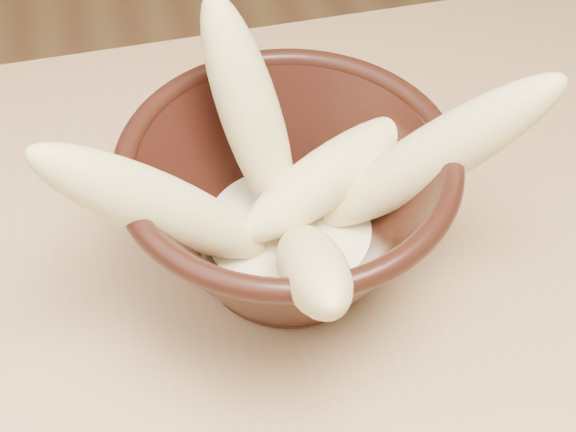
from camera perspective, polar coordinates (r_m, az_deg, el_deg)
The scene contains 7 objects.
bowl at distance 0.55m, azimuth -0.00°, elevation 0.73°, with size 0.23×0.23×0.12m.
milk_puddle at distance 0.58m, azimuth 0.00°, elevation -1.32°, with size 0.13×0.13×0.02m, color #F5E7C5.
banana_upright at distance 0.55m, azimuth -2.77°, elevation 7.49°, with size 0.04×0.04×0.17m, color #E2D085.
banana_left at distance 0.51m, azimuth -9.21°, elevation 0.72°, with size 0.04×0.04×0.18m, color #E2D085.
banana_right at distance 0.54m, azimuth 10.37°, elevation 4.23°, with size 0.04×0.04×0.19m, color #E2D085.
banana_across at distance 0.56m, azimuth 2.81°, elevation 2.78°, with size 0.04×0.04×0.15m, color #E2D085.
banana_front at distance 0.49m, azimuth 1.73°, elevation -3.70°, with size 0.04×0.04×0.16m, color #E2D085.
Camera 1 is at (0.04, -0.27, 1.23)m, focal length 50.00 mm.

